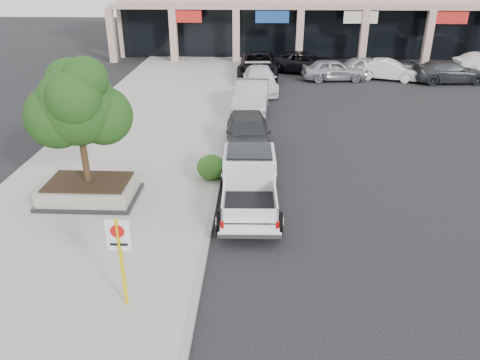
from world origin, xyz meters
name	(u,v)px	position (x,y,z in m)	size (l,w,h in m)	color
ground	(259,253)	(0.00, 0.00, 0.00)	(120.00, 120.00, 0.00)	black
sidewalk	(124,164)	(-5.50, 6.00, 0.07)	(8.00, 52.00, 0.15)	gray
curb	(221,166)	(-1.55, 6.00, 0.07)	(0.20, 52.00, 0.15)	gray
planter	(90,190)	(-5.80, 2.81, 0.48)	(3.20, 2.20, 0.68)	black
planter_tree	(83,105)	(-5.66, 2.96, 3.41)	(2.90, 2.55, 4.00)	black
no_parking_sign	(120,251)	(-3.14, -2.49, 1.63)	(0.55, 0.09, 2.30)	#DEBE0B
hedge	(211,167)	(-1.80, 4.62, 0.62)	(1.10, 0.99, 0.94)	#144012
pickup_truck	(249,184)	(-0.35, 2.78, 0.84)	(1.97, 5.33, 1.68)	silver
curb_car_a	(248,133)	(-0.54, 7.99, 0.80)	(1.89, 4.71, 1.60)	#2A2C2E
curb_car_b	(251,97)	(-0.50, 13.67, 0.83)	(1.76, 5.04, 1.66)	#A2A4AA
curb_car_c	(260,80)	(-0.07, 18.29, 0.73)	(2.04, 5.02, 1.46)	silver
curb_car_d	(259,65)	(-0.17, 22.40, 0.83)	(2.76, 5.99, 1.66)	black
lot_car_a	(333,70)	(4.99, 21.39, 0.73)	(1.73, 4.30, 1.46)	#97999F
lot_car_b	(388,70)	(8.81, 21.76, 0.69)	(1.46, 4.19, 1.38)	silver
lot_car_c	(449,72)	(12.74, 21.10, 0.73)	(2.04, 5.02, 1.46)	#292C2E
lot_car_d	(304,62)	(3.17, 23.88, 0.74)	(2.46, 5.34, 1.48)	black
lot_car_e	(367,67)	(7.47, 22.27, 0.74)	(1.75, 4.36, 1.48)	#A0A2A8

